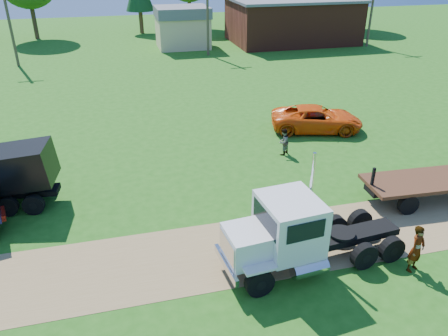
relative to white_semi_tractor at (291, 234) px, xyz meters
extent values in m
plane|color=#1F5612|center=(-1.00, 1.45, -1.51)|extent=(140.00, 140.00, 0.00)
cube|color=olive|center=(-1.00, 1.45, -1.50)|extent=(120.00, 4.20, 0.01)
cube|color=black|center=(1.11, 0.13, -0.74)|extent=(7.25, 1.57, 0.29)
cylinder|color=black|center=(-1.56, -1.15, -0.98)|extent=(1.08, 0.43, 1.06)
cylinder|color=black|center=(-1.56, -1.15, -0.98)|extent=(0.40, 0.39, 0.37)
cylinder|color=black|center=(-1.75, 0.89, -0.98)|extent=(1.08, 0.43, 1.06)
cylinder|color=black|center=(-1.75, 0.89, -0.98)|extent=(0.40, 0.39, 0.37)
cylinder|color=black|center=(2.74, -0.75, -0.98)|extent=(1.08, 0.43, 1.06)
cylinder|color=black|center=(2.74, -0.75, -0.98)|extent=(0.40, 0.39, 0.37)
cylinder|color=black|center=(2.55, 1.29, -0.98)|extent=(1.08, 0.43, 1.06)
cylinder|color=black|center=(2.55, 1.29, -0.98)|extent=(0.40, 0.39, 0.37)
cylinder|color=black|center=(3.98, -0.64, -0.98)|extent=(1.08, 0.43, 1.06)
cylinder|color=black|center=(3.98, -0.64, -0.98)|extent=(0.40, 0.39, 0.37)
cylinder|color=black|center=(3.79, 1.41, -0.98)|extent=(1.08, 0.43, 1.06)
cylinder|color=black|center=(3.79, 1.41, -0.98)|extent=(0.40, 0.39, 0.37)
cube|color=silver|center=(-1.61, -0.13, -0.02)|extent=(1.87, 1.78, 1.15)
cube|color=silver|center=(-2.47, -0.21, -0.07)|extent=(0.21, 1.44, 0.96)
cube|color=silver|center=(-2.52, -0.21, -0.74)|extent=(0.35, 2.21, 0.29)
cube|color=silver|center=(-0.08, 0.02, 0.46)|extent=(2.22, 2.48, 2.02)
cube|color=black|center=(-1.07, -0.07, 0.89)|extent=(0.23, 1.92, 0.82)
cube|color=black|center=(0.03, -1.14, 0.89)|extent=(1.44, 0.17, 0.72)
cube|color=black|center=(-0.19, 1.17, 0.89)|extent=(1.44, 0.17, 0.72)
cube|color=silver|center=(-1.56, -1.15, -0.36)|extent=(1.19, 0.54, 0.10)
cube|color=silver|center=(-1.75, 0.89, -0.36)|extent=(1.19, 0.54, 0.10)
cylinder|color=silver|center=(0.35, -1.05, -0.84)|extent=(1.39, 0.70, 0.58)
cylinder|color=silver|center=(0.97, 0.65, 0.70)|extent=(0.15, 0.15, 4.41)
cylinder|color=black|center=(2.26, 0.24, -0.52)|extent=(1.15, 1.15, 0.12)
cylinder|color=black|center=(-10.99, 6.51, -1.03)|extent=(1.00, 0.43, 0.96)
cylinder|color=black|center=(-10.99, 6.51, -1.03)|extent=(0.38, 0.36, 0.34)
cylinder|color=black|center=(-10.76, 8.34, -1.03)|extent=(1.00, 0.43, 0.96)
cylinder|color=black|center=(-10.76, 8.34, -1.03)|extent=(0.38, 0.36, 0.34)
cylinder|color=black|center=(-9.86, 6.37, -1.03)|extent=(1.00, 0.43, 0.96)
cylinder|color=black|center=(-9.86, 6.37, -1.03)|extent=(0.38, 0.36, 0.34)
cylinder|color=black|center=(-9.63, 8.20, -1.03)|extent=(1.00, 0.43, 0.96)
cylinder|color=black|center=(-9.63, 8.20, -1.03)|extent=(0.38, 0.36, 0.34)
cube|color=black|center=(-10.70, 7.41, 0.47)|extent=(4.08, 2.57, 2.13)
imported|color=#E04D0A|center=(7.02, 12.58, -0.68)|extent=(6.45, 4.22, 1.65)
cube|color=#3E2513|center=(9.14, 3.02, -0.49)|extent=(7.87, 2.74, 0.17)
cube|color=black|center=(9.14, 3.02, -0.73)|extent=(7.79, 1.39, 0.24)
cylinder|color=black|center=(6.67, 2.13, -1.02)|extent=(0.98, 0.34, 0.97)
cylinder|color=black|center=(6.78, 4.16, -1.02)|extent=(0.98, 0.34, 0.97)
cube|color=black|center=(5.37, 3.22, -0.01)|extent=(0.12, 0.12, 0.97)
imported|color=#999999|center=(4.50, -1.33, -0.54)|extent=(0.83, 0.70, 1.93)
imported|color=#999999|center=(3.50, 9.58, -0.71)|extent=(0.98, 0.94, 1.59)
cube|color=maroon|center=(17.00, 41.45, 0.99)|extent=(15.00, 10.00, 5.00)
cube|color=tan|center=(3.00, 41.45, 0.29)|extent=(6.00, 5.00, 3.60)
cube|color=#5D5D63|center=(3.00, 41.45, 2.59)|extent=(6.20, 5.40, 1.20)
cylinder|color=brown|center=(-15.00, 36.45, 2.99)|extent=(0.28, 0.28, 9.00)
cylinder|color=brown|center=(5.00, 36.45, 2.99)|extent=(0.28, 0.28, 9.00)
cylinder|color=brown|center=(25.00, 36.45, 2.99)|extent=(0.28, 0.28, 9.00)
cylinder|color=#372416|center=(-14.91, 51.84, 0.52)|extent=(0.56, 0.56, 4.06)
cylinder|color=#372416|center=(-1.04, 52.48, 0.03)|extent=(0.56, 0.56, 3.08)
cylinder|color=#372416|center=(6.30, 54.81, 0.51)|extent=(0.56, 0.56, 4.04)
cylinder|color=#372416|center=(14.80, 50.70, 0.53)|extent=(0.56, 0.56, 4.07)
cylinder|color=#372416|center=(28.15, 49.49, 0.53)|extent=(0.56, 0.56, 4.08)
camera|label=1|loc=(-5.68, -12.19, 9.46)|focal=35.00mm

